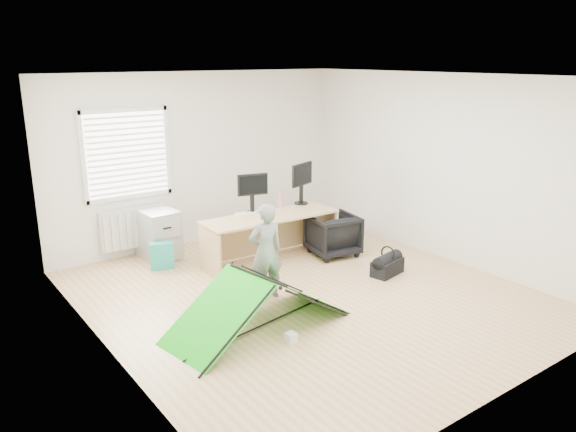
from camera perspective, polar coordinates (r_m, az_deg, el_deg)
ground at (r=7.20m, az=1.90°, el=-8.01°), size 5.50×5.50×0.00m
back_wall at (r=9.04m, az=-8.89°, el=5.76°), size 5.00×0.02×2.70m
window at (r=8.49m, az=-16.04°, el=6.05°), size 1.20×0.06×1.20m
radiator at (r=8.70m, az=-15.40°, el=-1.13°), size 1.00×0.12×0.60m
desk at (r=8.23m, az=-1.79°, el=-2.27°), size 2.06×0.74×0.69m
filing_cabinet at (r=8.56m, az=-13.01°, el=-1.80°), size 0.52×0.67×0.74m
monitor_left at (r=8.22m, az=-3.67°, el=1.77°), size 0.46×0.21×0.43m
monitor_right at (r=8.72m, az=1.35°, el=2.75°), size 0.50×0.26×0.47m
keyboard at (r=8.23m, az=-3.79°, el=0.30°), size 0.48×0.24×0.02m
thermos at (r=8.54m, az=-0.76°, el=1.68°), size 0.07×0.07×0.24m
office_chair at (r=8.52m, az=4.56°, el=-1.90°), size 0.79×0.80×0.63m
person at (r=6.91m, az=-2.29°, el=-3.62°), size 0.48×0.35×1.22m
kite at (r=6.25m, az=-3.06°, el=-8.73°), size 2.16×1.22×0.63m
storage_crate at (r=9.38m, az=5.80°, el=-1.43°), size 0.49×0.36×0.26m
tote_bag at (r=8.16m, az=-12.70°, el=-3.96°), size 0.36×0.25×0.39m
laptop_bag at (r=6.84m, az=-5.09°, el=-8.14°), size 0.38×0.14×0.28m
white_box at (r=6.07m, az=0.30°, el=-12.26°), size 0.11×0.11×0.11m
duffel_bag at (r=7.91m, az=10.05°, el=-5.13°), size 0.54×0.35×0.22m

